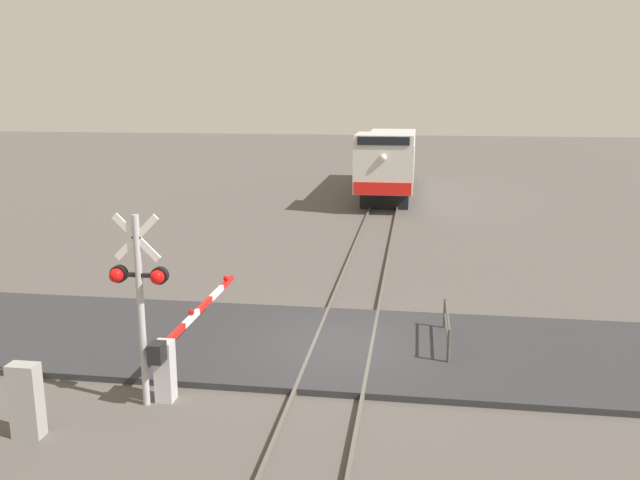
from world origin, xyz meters
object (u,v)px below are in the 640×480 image
at_px(crossing_signal, 139,289).
at_px(guard_railing, 447,326).
at_px(locomotive, 389,159).
at_px(crossing_gate, 176,349).
at_px(utility_cabinet, 26,401).

distance_m(crossing_signal, guard_railing, 7.53).
bearing_deg(locomotive, crossing_gate, -96.75).
height_order(utility_cabinet, guard_railing, utility_cabinet).
bearing_deg(crossing_signal, crossing_gate, 69.88).
xyz_separation_m(utility_cabinet, guard_railing, (7.82, 5.39, -0.10)).
bearing_deg(crossing_gate, crossing_signal, -110.12).
xyz_separation_m(crossing_signal, crossing_gate, (0.33, 0.90, -1.59)).
distance_m(locomotive, guard_railing, 25.16).
xyz_separation_m(locomotive, crossing_signal, (-3.64, -28.88, 0.34)).
relative_size(locomotive, utility_cabinet, 10.85).
bearing_deg(utility_cabinet, guard_railing, 34.58).
xyz_separation_m(locomotive, utility_cabinet, (-5.29, -30.38, -1.41)).
bearing_deg(utility_cabinet, locomotive, 80.12).
distance_m(locomotive, crossing_gate, 28.20).
bearing_deg(guard_railing, crossing_signal, -147.78).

